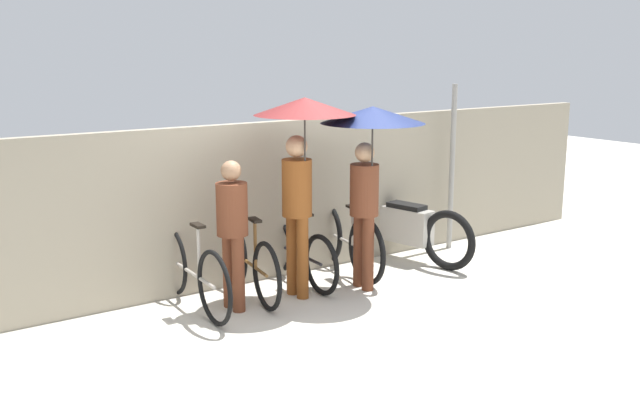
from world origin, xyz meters
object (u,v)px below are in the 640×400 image
object	(u,v)px
parked_bicycle_2	(298,252)
pedestrian_leading	(232,224)
parked_bicycle_3	(345,240)
pedestrian_trailing	(370,143)
parked_bicycle_1	(250,262)
motorcycle	(406,228)
pedestrian_center	(302,141)
parked_bicycle_0	(192,272)

from	to	relation	value
parked_bicycle_2	pedestrian_leading	bearing A→B (deg)	111.73
parked_bicycle_3	pedestrian_trailing	size ratio (longest dim) A/B	0.86
parked_bicycle_1	motorcycle	size ratio (longest dim) A/B	0.84
parked_bicycle_1	parked_bicycle_2	xyz separation A→B (m)	(0.68, 0.09, -0.02)
parked_bicycle_2	parked_bicycle_3	distance (m)	0.68
pedestrian_center	motorcycle	bearing A→B (deg)	-170.99
pedestrian_leading	pedestrian_center	bearing A→B (deg)	166.43
pedestrian_leading	parked_bicycle_1	bearing A→B (deg)	-145.86
pedestrian_center	pedestrian_trailing	bearing A→B (deg)	159.99
parked_bicycle_1	pedestrian_trailing	size ratio (longest dim) A/B	0.82
parked_bicycle_2	parked_bicycle_0	bearing A→B (deg)	96.22
pedestrian_leading	pedestrian_trailing	distance (m)	1.72
parked_bicycle_2	motorcycle	distance (m)	1.63
parked_bicycle_1	motorcycle	bearing A→B (deg)	-79.92
parked_bicycle_3	motorcycle	xyz separation A→B (m)	(0.95, -0.01, 0.02)
parked_bicycle_3	pedestrian_trailing	world-z (taller)	pedestrian_trailing
motorcycle	parked_bicycle_2	bearing A→B (deg)	77.50
pedestrian_center	parked_bicycle_3	bearing A→B (deg)	-157.53
parked_bicycle_0	pedestrian_center	world-z (taller)	pedestrian_center
pedestrian_leading	pedestrian_trailing	size ratio (longest dim) A/B	0.76
parked_bicycle_0	parked_bicycle_2	xyz separation A→B (m)	(1.36, 0.10, -0.04)
pedestrian_trailing	parked_bicycle_2	bearing A→B (deg)	-50.32
parked_bicycle_0	parked_bicycle_1	distance (m)	0.68
pedestrian_center	pedestrian_trailing	world-z (taller)	pedestrian_center
pedestrian_leading	motorcycle	world-z (taller)	pedestrian_leading
pedestrian_leading	pedestrian_trailing	xyz separation A→B (m)	(1.51, -0.31, 0.76)
parked_bicycle_2	pedestrian_leading	size ratio (longest dim) A/B	1.07
parked_bicycle_2	pedestrian_center	xyz separation A→B (m)	(-0.25, -0.48, 1.36)
parked_bicycle_0	parked_bicycle_3	size ratio (longest dim) A/B	1.04
parked_bicycle_2	parked_bicycle_1	bearing A→B (deg)	99.91
parked_bicycle_0	parked_bicycle_2	world-z (taller)	parked_bicycle_0
parked_bicycle_0	motorcycle	xyz separation A→B (m)	(2.98, 0.10, 0.02)
parked_bicycle_2	parked_bicycle_3	world-z (taller)	parked_bicycle_3
parked_bicycle_0	motorcycle	world-z (taller)	parked_bicycle_0
parked_bicycle_0	parked_bicycle_1	bearing A→B (deg)	-88.33
pedestrian_trailing	parked_bicycle_3	bearing A→B (deg)	-101.53
parked_bicycle_3	parked_bicycle_2	bearing A→B (deg)	97.77
parked_bicycle_2	pedestrian_trailing	world-z (taller)	pedestrian_trailing
parked_bicycle_2	pedestrian_center	world-z (taller)	pedestrian_center
parked_bicycle_0	parked_bicycle_2	distance (m)	1.36
parked_bicycle_1	parked_bicycle_0	bearing A→B (deg)	98.26
pedestrian_leading	parked_bicycle_2	bearing A→B (deg)	-164.96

